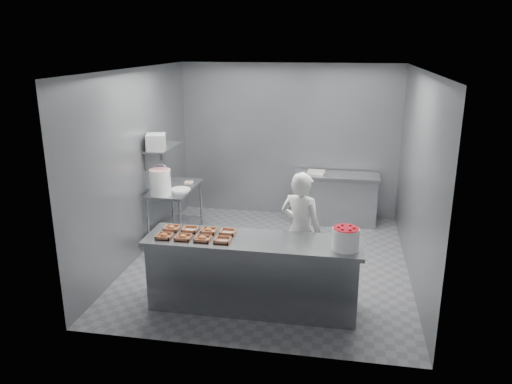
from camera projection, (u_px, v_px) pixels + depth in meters
floor at (270, 261)px, 7.46m from camera, size 4.50×4.50×0.00m
ceiling at (271, 69)px, 6.65m from camera, size 4.50×4.50×0.00m
wall_back at (289, 141)px, 9.18m from camera, size 4.00×0.04×2.80m
wall_left at (137, 165)px, 7.40m from camera, size 0.04×4.50×2.80m
wall_right at (417, 177)px, 6.72m from camera, size 0.04×4.50×2.80m
service_counter at (253, 273)px, 6.06m from camera, size 2.60×0.70×0.90m
prep_table at (176, 205)px, 8.14m from camera, size 0.60×1.20×0.90m
back_counter at (335, 198)px, 8.97m from camera, size 1.50×0.60×0.90m
wall_shelf at (163, 147)px, 7.89m from camera, size 0.35×0.90×0.03m
tray_0 at (164, 236)px, 5.98m from camera, size 0.19×0.18×0.06m
tray_1 at (183, 237)px, 5.94m from camera, size 0.19×0.18×0.06m
tray_2 at (203, 238)px, 5.90m from camera, size 0.19×0.18×0.06m
tray_3 at (223, 240)px, 5.86m from camera, size 0.19×0.18×0.04m
tray_4 at (172, 228)px, 6.23m from camera, size 0.19×0.18×0.06m
tray_5 at (190, 229)px, 6.19m from camera, size 0.19×0.18×0.04m
tray_6 at (209, 230)px, 6.15m from camera, size 0.19×0.18×0.06m
tray_7 at (228, 232)px, 6.11m from camera, size 0.19×0.18×0.04m
worker at (301, 231)px, 6.48m from camera, size 0.68×0.57×1.59m
strawberry_tub at (346, 238)px, 5.61m from camera, size 0.31×0.31×0.26m
glaze_bucket at (160, 182)px, 7.58m from camera, size 0.33×0.32×0.49m
bucket_lid at (180, 189)px, 7.88m from camera, size 0.41×0.41×0.02m
rag at (189, 182)px, 8.30m from camera, size 0.15×0.13×0.02m
appliance at (156, 142)px, 7.59m from camera, size 0.37×0.39×0.24m
paper_stack at (316, 172)px, 8.89m from camera, size 0.33×0.26×0.05m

